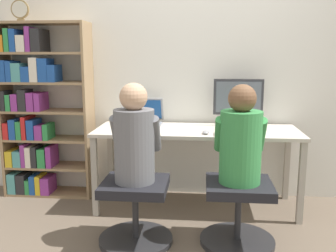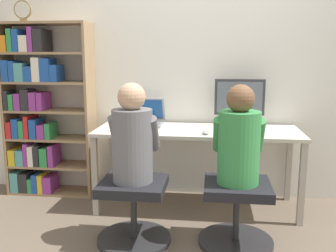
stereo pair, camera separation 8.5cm
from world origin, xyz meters
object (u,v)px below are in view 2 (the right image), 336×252
office_chair_right (134,209)px  desk_clock (23,10)px  laptop (146,119)px  person_at_laptop (132,138)px  office_chair_left (236,211)px  desktop_monitor (239,102)px  bookshelf (39,111)px  person_at_monitor (239,140)px  keyboard (239,134)px

office_chair_right → desk_clock: bearing=145.3°
laptop → office_chair_right: bearing=-86.2°
person_at_laptop → office_chair_right: bearing=-90.0°
laptop → office_chair_left: 1.29m
desktop_monitor → office_chair_right: size_ratio=0.82×
person_at_laptop → bookshelf: 1.45m
person_at_laptop → desk_clock: (-1.20, 0.82, 1.00)m
laptop → office_chair_right: 1.04m
office_chair_left → person_at_monitor: 0.53m
desktop_monitor → office_chair_left: size_ratio=0.82×
laptop → bookshelf: size_ratio=0.22×
desk_clock → bookshelf: bearing=49.7°
bookshelf → desk_clock: desk_clock is taller
person_at_laptop → office_chair_left: bearing=3.5°
desktop_monitor → desk_clock: (-2.01, -0.09, 0.83)m
office_chair_right → bookshelf: size_ratio=0.33×
person_at_monitor → desk_clock: desk_clock is taller
person_at_monitor → bookshelf: bearing=156.1°
desktop_monitor → office_chair_left: (-0.05, -0.86, -0.71)m
desktop_monitor → laptop: 0.89m
bookshelf → desk_clock: (-0.06, -0.07, 0.96)m
person_at_monitor → desk_clock: bearing=158.5°
desk_clock → office_chair_left: bearing=-21.6°
laptop → keyboard: size_ratio=0.95×
keyboard → person_at_monitor: bearing=-93.5°
desktop_monitor → desk_clock: 2.18m
office_chair_right → bookshelf: 1.56m
desktop_monitor → person_at_laptop: (-0.81, -0.91, -0.17)m
desktop_monitor → keyboard: size_ratio=1.15×
person_at_monitor → bookshelf: bookshelf is taller
desktop_monitor → bookshelf: 1.96m
desktop_monitor → person_at_laptop: size_ratio=0.63×
office_chair_left → office_chair_right: bearing=-176.1°
laptop → desktop_monitor: bearing=1.3°
office_chair_right → desk_clock: (-1.20, 0.83, 1.54)m
office_chair_right → desktop_monitor: bearing=48.4°
keyboard → office_chair_left: keyboard is taller
laptop → person_at_monitor: size_ratio=0.53×
office_chair_right → person_at_laptop: 0.54m
office_chair_right → bookshelf: (-1.14, 0.90, 0.58)m
office_chair_left → desk_clock: (-1.96, 0.78, 1.54)m
desktop_monitor → laptop: (-0.87, -0.02, -0.18)m
keyboard → person_at_laptop: person_at_laptop is taller
desk_clock → person_at_laptop: bearing=-34.5°
desktop_monitor → keyboard: bearing=-93.4°
person_at_monitor → person_at_laptop: (-0.76, -0.05, 0.01)m
keyboard → person_at_monitor: 0.45m
office_chair_left → bookshelf: size_ratio=0.33×
office_chair_right → keyboard: bearing=32.6°
desktop_monitor → laptop: desktop_monitor is taller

